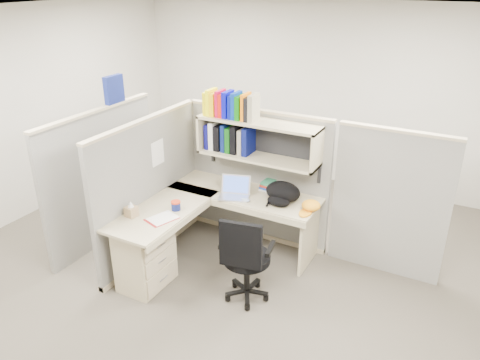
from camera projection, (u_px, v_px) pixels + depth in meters
The scene contains 14 objects.
ground at pixel (220, 272), 5.18m from camera, with size 6.00×6.00×0.00m, color #332E27.
room_shell at pixel (217, 132), 4.52m from camera, with size 6.00×6.00×6.00m.
cubicle at pixel (211, 176), 5.33m from camera, with size 3.79×1.84×1.95m.
desk at pixel (172, 240), 4.95m from camera, with size 1.74×1.75×0.73m.
laptop at pixel (234, 188), 5.17m from camera, with size 0.33×0.33×0.24m, color silver, non-canonical shape.
backpack at pixel (281, 194), 5.05m from camera, with size 0.39×0.30×0.23m, color black, non-canonical shape.
orange_cap at pixel (311, 205), 4.93m from camera, with size 0.20×0.23×0.11m, color orange, non-canonical shape.
snack_canister at pixel (176, 205), 4.93m from camera, with size 0.10×0.10×0.10m.
tissue_box at pixel (131, 209), 4.79m from camera, with size 0.11×0.11×0.17m, color #A3855C, non-canonical shape.
mouse at pixel (245, 200), 5.13m from camera, with size 0.10×0.07×0.04m, color #94A9D2.
paper_cup at pixel (243, 184), 5.45m from camera, with size 0.07×0.07×0.10m, color silver.
book_stack at pixel (268, 185), 5.41m from camera, with size 0.15×0.21×0.10m, color gray, non-canonical shape.
loose_paper at pixel (163, 218), 4.79m from camera, with size 0.21×0.28×0.00m, color silver, non-canonical shape.
task_chair at pixel (246, 271), 4.59m from camera, with size 0.55×0.50×0.98m.
Camera 1 is at (2.24, -3.69, 3.04)m, focal length 35.00 mm.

